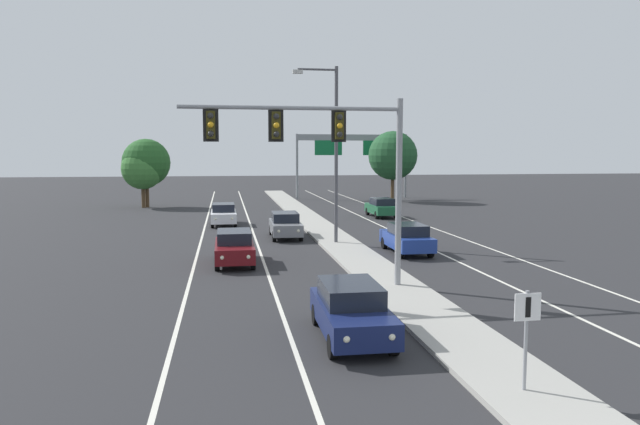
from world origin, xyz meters
TOP-DOWN VIEW (x-y plane):
  - median_island at (0.00, 18.00)m, footprint 2.40×110.00m
  - lane_stripe_oncoming_center at (-4.70, 25.00)m, footprint 0.14×100.00m
  - lane_stripe_receding_center at (4.70, 25.00)m, footprint 0.14×100.00m
  - edge_stripe_left at (-8.00, 25.00)m, footprint 0.14×100.00m
  - edge_stripe_right at (8.00, 25.00)m, footprint 0.14×100.00m
  - overhead_signal_mast at (-2.78, 15.20)m, footprint 8.40×0.44m
  - median_sign_post at (-0.12, 4.95)m, footprint 0.60×0.10m
  - street_lamp_median at (-0.42, 26.28)m, footprint 2.58×0.28m
  - car_oncoming_navy at (-2.99, 9.48)m, footprint 1.87×4.49m
  - car_oncoming_darkred at (-6.11, 21.31)m, footprint 1.83×4.47m
  - car_oncoming_grey at (-2.82, 29.49)m, footprint 1.88×4.49m
  - car_oncoming_white at (-6.66, 36.59)m, footprint 1.85×4.48m
  - car_receding_blue at (2.96, 22.84)m, footprint 1.85×4.48m
  - car_receding_green at (6.29, 40.01)m, footprint 1.83×4.47m
  - highway_sign_gantry at (8.20, 59.99)m, footprint 13.28×0.42m
  - tree_far_left_b at (-14.06, 52.06)m, footprint 4.62×4.62m
  - tree_far_left_c at (-14.37, 51.60)m, footprint 4.01×4.01m
  - tree_far_right_b at (11.53, 54.64)m, footprint 5.31×5.31m

SIDE VIEW (x-z plane):
  - lane_stripe_oncoming_center at x=-4.70m, z-range 0.00..0.01m
  - lane_stripe_receding_center at x=4.70m, z-range 0.00..0.01m
  - edge_stripe_left at x=-8.00m, z-range 0.00..0.01m
  - edge_stripe_right at x=8.00m, z-range 0.00..0.01m
  - median_island at x=0.00m, z-range 0.00..0.15m
  - car_oncoming_navy at x=-2.99m, z-range 0.03..1.61m
  - car_oncoming_darkred at x=-6.11m, z-range 0.03..1.61m
  - car_oncoming_grey at x=-2.82m, z-range 0.03..1.61m
  - car_oncoming_white at x=-6.66m, z-range 0.03..1.61m
  - car_receding_blue at x=2.96m, z-range 0.03..1.61m
  - car_receding_green at x=6.29m, z-range 0.03..1.61m
  - median_sign_post at x=-0.12m, z-range 0.49..2.69m
  - tree_far_left_c at x=-14.37m, z-range 0.88..6.69m
  - tree_far_left_b at x=-14.06m, z-range 1.02..7.70m
  - tree_far_right_b at x=11.53m, z-range 1.18..8.86m
  - overhead_signal_mast at x=-2.78m, z-range 1.90..9.10m
  - street_lamp_median at x=-0.42m, z-range 0.79..10.79m
  - highway_sign_gantry at x=8.20m, z-range 2.41..9.91m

